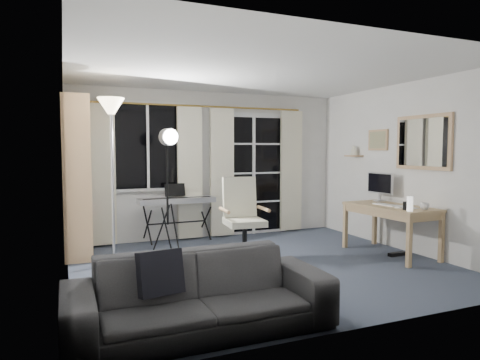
% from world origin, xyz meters
% --- Properties ---
extents(floor, '(4.50, 4.00, 0.02)m').
position_xyz_m(floor, '(0.00, 0.00, -0.01)').
color(floor, '#374050').
rests_on(floor, ground).
extents(window, '(1.20, 0.08, 1.40)m').
position_xyz_m(window, '(-1.05, 1.97, 1.50)').
color(window, white).
rests_on(window, floor).
extents(french_door, '(1.32, 0.09, 2.11)m').
position_xyz_m(french_door, '(0.75, 1.97, 1.03)').
color(french_door, white).
rests_on(french_door, floor).
extents(curtains, '(3.60, 0.07, 2.13)m').
position_xyz_m(curtains, '(-0.14, 1.88, 1.09)').
color(curtains, gold).
rests_on(curtains, floor).
extents(bookshelf, '(0.39, 1.02, 2.15)m').
position_xyz_m(bookshelf, '(-2.13, 1.47, 1.02)').
color(bookshelf, tan).
rests_on(bookshelf, floor).
extents(torchiere_lamp, '(0.38, 0.38, 2.08)m').
position_xyz_m(torchiere_lamp, '(-1.71, 0.76, 1.68)').
color(torchiere_lamp, '#B2B2B7').
rests_on(torchiere_lamp, floor).
extents(keyboard_piano, '(1.20, 0.60, 0.86)m').
position_xyz_m(keyboard_piano, '(-0.66, 1.70, 0.65)').
color(keyboard_piano, black).
rests_on(keyboard_piano, floor).
extents(studio_light, '(0.37, 0.38, 1.78)m').
position_xyz_m(studio_light, '(-0.92, 1.09, 1.43)').
color(studio_light, black).
rests_on(studio_light, floor).
extents(office_chair, '(0.74, 0.75, 1.09)m').
position_xyz_m(office_chair, '(-0.11, 0.41, 0.64)').
color(office_chair, black).
rests_on(office_chair, floor).
extents(desk, '(0.70, 1.31, 0.68)m').
position_xyz_m(desk, '(1.88, -0.14, 0.60)').
color(desk, '#A28453').
rests_on(desk, floor).
extents(monitor, '(0.17, 0.49, 0.43)m').
position_xyz_m(monitor, '(2.08, 0.31, 0.94)').
color(monitor, silver).
rests_on(monitor, desk).
extents(desk_clutter, '(0.38, 0.79, 0.87)m').
position_xyz_m(desk_clutter, '(1.83, -0.36, 0.54)').
color(desk_clutter, white).
rests_on(desk_clutter, desk).
extents(mug, '(0.12, 0.09, 0.11)m').
position_xyz_m(mug, '(1.98, -0.64, 0.74)').
color(mug, silver).
rests_on(mug, desk).
extents(wall_mirror, '(0.04, 0.94, 0.74)m').
position_xyz_m(wall_mirror, '(2.22, -0.35, 1.55)').
color(wall_mirror, tan).
rests_on(wall_mirror, floor).
extents(framed_print, '(0.03, 0.42, 0.32)m').
position_xyz_m(framed_print, '(2.23, 0.55, 1.60)').
color(framed_print, tan).
rests_on(framed_print, floor).
extents(wall_shelf, '(0.16, 0.30, 0.18)m').
position_xyz_m(wall_shelf, '(2.16, 1.05, 1.41)').
color(wall_shelf, tan).
rests_on(wall_shelf, floor).
extents(sofa, '(2.08, 0.62, 0.81)m').
position_xyz_m(sofa, '(-1.29, -1.55, 0.41)').
color(sofa, '#29292B').
rests_on(sofa, floor).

